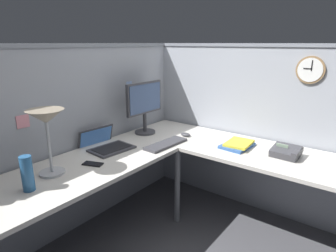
% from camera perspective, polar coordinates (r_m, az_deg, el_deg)
% --- Properties ---
extents(ground_plane, '(6.80, 6.80, 0.00)m').
position_cam_1_polar(ground_plane, '(2.63, 2.67, -20.94)').
color(ground_plane, '#47474C').
extents(cubicle_wall_back, '(2.57, 0.12, 1.58)m').
position_cam_1_polar(cubicle_wall_back, '(2.59, -18.03, -2.51)').
color(cubicle_wall_back, '#999EA8').
rests_on(cubicle_wall_back, ground).
extents(cubicle_wall_right, '(0.12, 2.37, 1.58)m').
position_cam_1_polar(cubicle_wall_right, '(2.87, 17.21, -0.59)').
color(cubicle_wall_right, '#999EA8').
rests_on(cubicle_wall_right, ground).
extents(desk, '(2.35, 2.15, 0.73)m').
position_cam_1_polar(desk, '(2.17, 1.72, -9.91)').
color(desk, beige).
rests_on(desk, ground).
extents(monitor, '(0.46, 0.20, 0.50)m').
position_cam_1_polar(monitor, '(2.77, -4.65, 4.40)').
color(monitor, '#38383D').
rests_on(monitor, desk).
extents(laptop, '(0.37, 0.41, 0.22)m').
position_cam_1_polar(laptop, '(2.51, -12.41, -3.57)').
color(laptop, '#38383D').
rests_on(laptop, desk).
extents(keyboard, '(0.44, 0.16, 0.02)m').
position_cam_1_polar(keyboard, '(2.50, -0.40, -3.59)').
color(keyboard, '#38383D').
rests_on(keyboard, desk).
extents(computer_mouse, '(0.06, 0.10, 0.03)m').
position_cam_1_polar(computer_mouse, '(2.74, 3.51, -1.70)').
color(computer_mouse, '#38383D').
rests_on(computer_mouse, desk).
extents(desk_lamp_dome, '(0.24, 0.24, 0.44)m').
position_cam_1_polar(desk_lamp_dome, '(2.02, -22.95, 0.73)').
color(desk_lamp_dome, '#B7BABF').
rests_on(desk_lamp_dome, desk).
extents(cell_phone, '(0.12, 0.16, 0.01)m').
position_cam_1_polar(cell_phone, '(2.19, -14.64, -7.27)').
color(cell_phone, black).
rests_on(cell_phone, desk).
extents(thermos_flask, '(0.07, 0.07, 0.22)m').
position_cam_1_polar(thermos_flask, '(1.92, -26.06, -8.45)').
color(thermos_flask, '#26598C').
rests_on(thermos_flask, desk).
extents(office_phone, '(0.20, 0.21, 0.11)m').
position_cam_1_polar(office_phone, '(2.43, 22.39, -4.82)').
color(office_phone, '#38383D').
rests_on(office_phone, desk).
extents(book_stack, '(0.30, 0.23, 0.04)m').
position_cam_1_polar(book_stack, '(2.53, 13.62, -3.59)').
color(book_stack, '#335999').
rests_on(book_stack, desk).
extents(wall_clock, '(0.04, 0.22, 0.22)m').
position_cam_1_polar(wall_clock, '(2.61, 26.33, 9.91)').
color(wall_clock, olive).
extents(pinned_note_leftmost, '(0.07, 0.00, 0.10)m').
position_cam_1_polar(pinned_note_leftmost, '(2.85, -7.69, 7.75)').
color(pinned_note_leftmost, '#99B7E5').
extents(pinned_note_middle, '(0.09, 0.00, 0.09)m').
position_cam_1_polar(pinned_note_middle, '(2.26, -26.75, 0.80)').
color(pinned_note_middle, pink).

